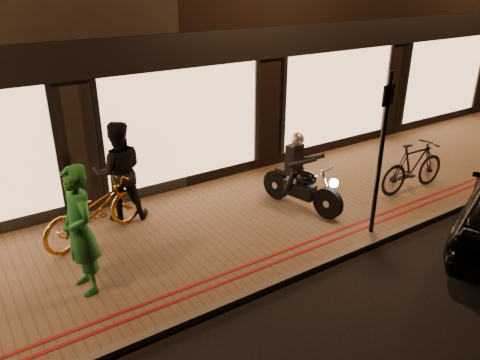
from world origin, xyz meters
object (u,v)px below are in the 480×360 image
at_px(motorcycle, 300,180).
at_px(bicycle_gold, 94,210).
at_px(sign_post, 382,147).
at_px(person_green, 80,231).

relative_size(motorcycle, bicycle_gold, 0.92).
distance_m(sign_post, person_green, 5.15).
relative_size(bicycle_gold, person_green, 1.03).
height_order(bicycle_gold, person_green, person_green).
bearing_deg(bicycle_gold, sign_post, -139.88).
height_order(motorcycle, sign_post, sign_post).
distance_m(bicycle_gold, person_green, 1.62).
distance_m(motorcycle, sign_post, 1.92).
relative_size(motorcycle, sign_post, 0.64).
bearing_deg(person_green, motorcycle, 87.23).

